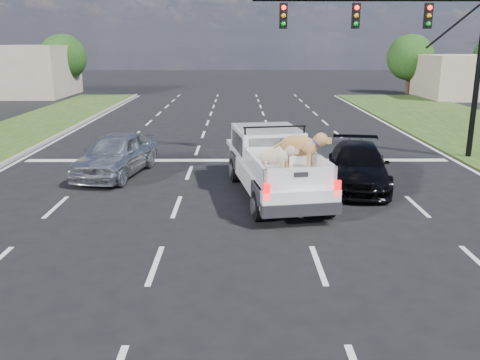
% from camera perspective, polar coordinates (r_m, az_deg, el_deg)
% --- Properties ---
extents(ground, '(160.00, 160.00, 0.00)m').
position_cam_1_polar(ground, '(11.03, -0.36, -9.51)').
color(ground, black).
rests_on(ground, ground).
extents(road_markings, '(17.75, 60.00, 0.01)m').
position_cam_1_polar(road_markings, '(17.21, -0.35, -0.33)').
color(road_markings, silver).
rests_on(road_markings, ground).
extents(traffic_signal, '(9.11, 0.31, 7.00)m').
position_cam_1_polar(traffic_signal, '(21.74, 19.64, 14.64)').
color(traffic_signal, black).
rests_on(traffic_signal, ground).
extents(building_left, '(10.00, 8.00, 4.40)m').
position_cam_1_polar(building_left, '(50.24, -24.27, 11.12)').
color(building_left, tan).
rests_on(building_left, ground).
extents(tree_far_c, '(4.20, 4.20, 5.40)m').
position_cam_1_polar(tree_far_c, '(50.64, -19.25, 12.86)').
color(tree_far_c, '#332114').
rests_on(tree_far_c, ground).
extents(tree_far_d, '(4.20, 4.20, 5.40)m').
position_cam_1_polar(tree_far_d, '(50.63, 18.58, 12.91)').
color(tree_far_d, '#332114').
rests_on(tree_far_d, ground).
extents(pickup_truck, '(2.96, 6.04, 2.17)m').
position_cam_1_polar(pickup_truck, '(15.66, 3.97, 1.93)').
color(pickup_truck, black).
rests_on(pickup_truck, ground).
extents(silver_sedan, '(2.63, 4.76, 1.53)m').
position_cam_1_polar(silver_sedan, '(18.65, -13.76, 2.85)').
color(silver_sedan, '#B5B8BC').
rests_on(silver_sedan, ground).
extents(black_coupe, '(2.67, 4.95, 1.36)m').
position_cam_1_polar(black_coupe, '(17.21, 13.09, 1.59)').
color(black_coupe, black).
rests_on(black_coupe, ground).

